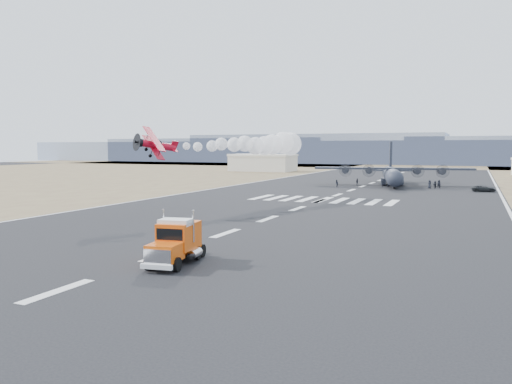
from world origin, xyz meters
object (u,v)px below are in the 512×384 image
Objects in this scene: transport_aircraft at (392,174)px; crew_g at (439,184)px; crew_c at (383,183)px; crew_d at (357,182)px; crew_e at (430,184)px; crew_h at (337,183)px; crew_b at (439,184)px; crew_f at (435,185)px; crew_a at (388,184)px; semi_truck at (176,242)px; hangar_left at (263,162)px; aerobatic_biplane at (155,145)px; support_vehicle at (484,189)px.

crew_g is (11.10, -3.17, -1.98)m from transport_aircraft.
crew_c is 7.44m from crew_d.
crew_e reaches higher than crew_h.
crew_f is at bearing -16.63° from crew_b.
semi_truck is at bearing -74.28° from crew_a.
transport_aircraft is 12.05m from crew_f.
hangar_left reaches higher than crew_h.
transport_aircraft is 7.55m from crew_c.
semi_truck is 88.68m from crew_d.
aerobatic_biplane is at bearing -20.83° from crew_b.
transport_aircraft is 21.06× the size of crew_b.
transport_aircraft is 9.00m from crew_a.
crew_c is 10.72m from crew_h.
crew_h is at bearing -151.78° from crew_a.
crew_c is 1.06× the size of crew_f.
crew_f is 0.98× the size of crew_h.
crew_d is (-8.27, 4.79, 0.07)m from crew_a.
support_vehicle is 2.52× the size of crew_e.
support_vehicle is 29.24m from crew_d.
crew_a is 11.85m from crew_b.
crew_a is at bearing -47.33° from hangar_left.
hangar_left is 15.61× the size of crew_a.
transport_aircraft is 11.71m from crew_g.
aerobatic_biplane is 3.78× the size of crew_f.
hangar_left reaches higher than crew_c.
semi_truck is 88.03m from crew_f.
crew_c is at bearing 172.28° from crew_g.
aerobatic_biplane is at bearing 104.08° from crew_e.
crew_f is (11.56, 1.68, -0.05)m from crew_c.
crew_f is (68.42, -60.18, -2.59)m from hangar_left.
crew_g is (0.58, 2.38, -0.01)m from crew_f.
semi_truck reaches higher than crew_a.
hangar_left reaches higher than support_vehicle.
crew_b is at bearing 42.13° from support_vehicle.
crew_g is (32.01, 66.75, -8.88)m from aerobatic_biplane.
semi_truck reaches higher than crew_h.
crew_d is at bearing -31.37° from crew_c.
crew_d is at bearing 168.11° from crew_a.
crew_h reaches higher than support_vehicle.
crew_f is at bearing 35.98° from crew_a.
semi_truck is 5.01× the size of crew_f.
crew_h is (9.76, 59.10, -8.86)m from aerobatic_biplane.
hangar_left is 3.94× the size of aerobatic_biplane.
crew_e is at bearing -133.47° from crew_d.
crew_c is 12.80m from crew_g.
transport_aircraft is at bearing 79.05° from semi_truck.
crew_f is at bearing 51.63° from support_vehicle.
crew_e is (8.84, 2.40, 0.16)m from crew_a.
crew_c reaches higher than crew_a.
semi_truck is 84.72m from support_vehicle.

